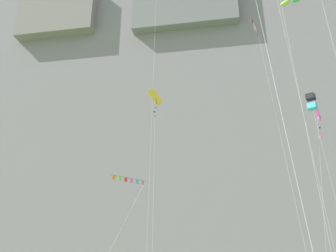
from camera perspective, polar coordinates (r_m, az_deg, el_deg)
The scene contains 6 objects.
cliff_face at distance 64.28m, azimuth 4.35°, elevation 7.05°, with size 180.00×28.47×67.91m.
kite_diamond_front_field at distance 39.03m, azimuth 24.01°, elevation 2.19°, with size 2.58×3.39×19.45m.
kite_banner_high_left at distance 28.31m, azimuth -7.27°, elevation -10.99°, with size 3.04×5.21×9.68m.
kite_banner_low_right at distance 40.42m, azimuth 15.08°, elevation 13.85°, with size 2.16×6.80×28.76m.
kite_diamond_high_right at distance 27.23m, azimuth -2.22°, elevation 3.74°, with size 1.06×1.78×16.54m.
kite_box_high_center at distance 31.60m, azimuth 23.28°, elevation 3.74°, with size 1.16×1.89×16.73m.
Camera 1 is at (4.45, 0.18, 3.53)m, focal length 35.73 mm.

